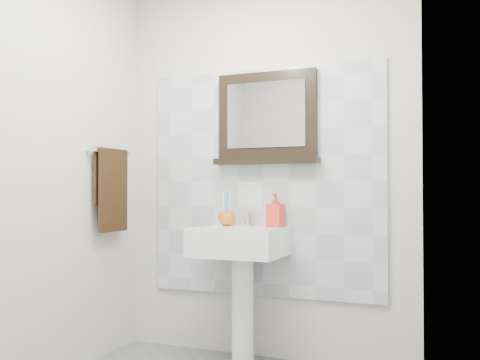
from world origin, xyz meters
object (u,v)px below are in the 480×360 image
at_px(pedestal_sink, 240,256).
at_px(toothbrush_cup, 226,219).
at_px(framed_mirror, 267,120).
at_px(hand_towel, 111,183).
at_px(soap_dispenser, 275,210).

bearing_deg(pedestal_sink, toothbrush_cup, 141.98).
bearing_deg(framed_mirror, hand_towel, -160.60).
bearing_deg(toothbrush_cup, hand_towel, -159.54).
height_order(soap_dispenser, framed_mirror, framed_mirror).
distance_m(soap_dispenser, framed_mirror, 0.59).
xyz_separation_m(pedestal_sink, soap_dispenser, (0.19, 0.14, 0.29)).
relative_size(toothbrush_cup, hand_towel, 0.21).
bearing_deg(pedestal_sink, soap_dispenser, 35.88).
height_order(framed_mirror, hand_towel, framed_mirror).
xyz_separation_m(toothbrush_cup, framed_mirror, (0.26, 0.08, 0.65)).
height_order(toothbrush_cup, framed_mirror, framed_mirror).
relative_size(soap_dispenser, hand_towel, 0.39).
xyz_separation_m(soap_dispenser, framed_mirror, (-0.08, 0.05, 0.58)).
distance_m(pedestal_sink, hand_towel, 0.99).
xyz_separation_m(pedestal_sink, framed_mirror, (0.11, 0.19, 0.88)).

